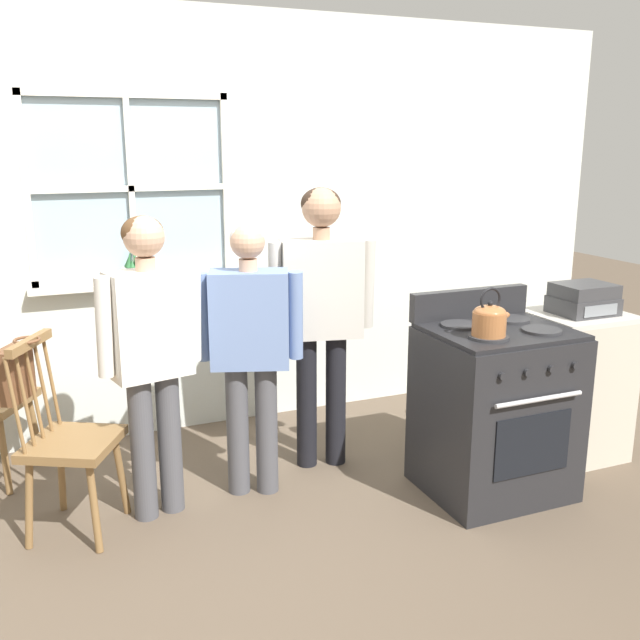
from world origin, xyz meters
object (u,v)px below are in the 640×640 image
(kettle, at_px, (490,319))
(chair_by_window, at_px, (69,444))
(side_counter, at_px, (573,385))
(stereo, at_px, (584,299))
(person_elderly_left, at_px, (150,341))
(person_adult_right, at_px, (321,299))
(handbag, at_px, (15,372))
(stove, at_px, (495,409))
(person_teen_center, at_px, (250,337))
(potted_plant, at_px, (133,271))

(kettle, bearing_deg, chair_by_window, 164.30)
(side_counter, height_order, stereo, stereo)
(person_elderly_left, distance_m, person_adult_right, 1.04)
(person_elderly_left, distance_m, handbag, 0.64)
(stove, bearing_deg, stereo, 13.90)
(person_teen_center, distance_m, person_adult_right, 0.53)
(kettle, relative_size, stereo, 0.73)
(stereo, bearing_deg, potted_plant, 151.49)
(stereo, bearing_deg, stove, -166.10)
(chair_by_window, relative_size, person_teen_center, 0.67)
(potted_plant, bearing_deg, kettle, -46.86)
(handbag, xyz_separation_m, side_counter, (3.10, -0.34, -0.37))
(stove, xyz_separation_m, potted_plant, (-1.67, 1.48, 0.63))
(chair_by_window, height_order, person_elderly_left, person_elderly_left)
(chair_by_window, distance_m, person_elderly_left, 0.63)
(handbag, relative_size, stereo, 0.90)
(person_teen_center, relative_size, kettle, 6.00)
(potted_plant, height_order, stereo, potted_plant)
(chair_by_window, relative_size, stereo, 2.91)
(potted_plant, height_order, handbag, potted_plant)
(stove, bearing_deg, handbag, 167.13)
(person_teen_center, height_order, side_counter, person_teen_center)
(chair_by_window, xyz_separation_m, person_elderly_left, (0.42, 0.01, 0.47))
(kettle, xyz_separation_m, stereo, (0.89, 0.31, -0.04))
(stove, xyz_separation_m, stereo, (0.72, 0.18, 0.51))
(stove, relative_size, side_counter, 1.20)
(person_teen_center, bearing_deg, chair_by_window, -157.81)
(person_teen_center, height_order, stereo, person_teen_center)
(stereo, bearing_deg, kettle, -160.73)
(stove, distance_m, handbag, 2.46)
(person_teen_center, xyz_separation_m, potted_plant, (-0.45, 0.99, 0.22))
(kettle, distance_m, stereo, 0.94)
(potted_plant, bearing_deg, stove, -41.45)
(handbag, bearing_deg, person_elderly_left, -9.42)
(person_teen_center, relative_size, side_counter, 1.65)
(person_adult_right, bearing_deg, kettle, -41.64)
(person_teen_center, distance_m, stereo, 1.98)
(kettle, bearing_deg, stove, 38.49)
(potted_plant, xyz_separation_m, stereo, (2.39, -1.30, -0.12))
(person_elderly_left, xyz_separation_m, kettle, (1.59, -0.57, 0.09))
(side_counter, bearing_deg, stove, -164.55)
(person_elderly_left, xyz_separation_m, stove, (1.75, -0.44, -0.46))
(person_adult_right, xyz_separation_m, stereo, (1.47, -0.49, -0.03))
(person_teen_center, xyz_separation_m, stove, (1.23, -0.48, -0.41))
(person_elderly_left, height_order, person_teen_center, person_elderly_left)
(handbag, bearing_deg, chair_by_window, -28.21)
(person_elderly_left, bearing_deg, stove, -26.58)
(person_adult_right, relative_size, stove, 1.51)
(chair_by_window, distance_m, handbag, 0.43)
(kettle, bearing_deg, stereo, 19.27)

